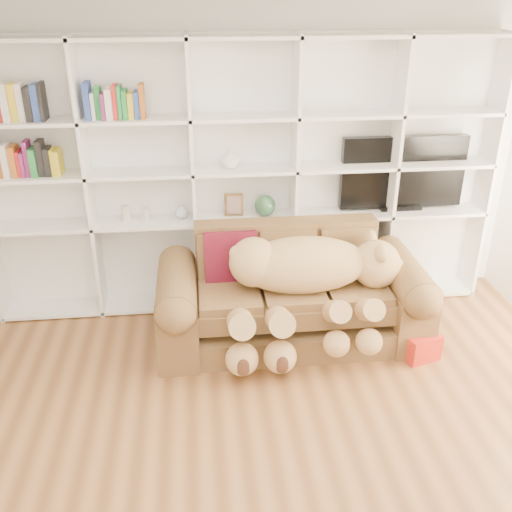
{
  "coord_description": "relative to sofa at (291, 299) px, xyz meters",
  "views": [
    {
      "loc": [
        -0.42,
        -2.43,
        2.76
      ],
      "look_at": [
        0.03,
        1.63,
        0.79
      ],
      "focal_mm": 40.0,
      "sensor_mm": 36.0,
      "label": 1
    }
  ],
  "objects": [
    {
      "name": "throw_pillow",
      "position": [
        -0.49,
        0.15,
        0.34
      ],
      "size": [
        0.44,
        0.25,
        0.46
      ],
      "primitive_type": "cube",
      "rotation": [
        -0.24,
        0.0,
        0.01
      ],
      "color": "maroon",
      "rests_on": "sofa"
    },
    {
      "name": "wall_back",
      "position": [
        -0.33,
        0.82,
        1.0
      ],
      "size": [
        5.0,
        0.02,
        2.7
      ],
      "primitive_type": "cube",
      "color": "white",
      "rests_on": "floor"
    },
    {
      "name": "floor",
      "position": [
        -0.33,
        -1.68,
        -0.35
      ],
      "size": [
        5.0,
        5.0,
        0.0
      ],
      "primitive_type": "plane",
      "color": "brown",
      "rests_on": "ground"
    },
    {
      "name": "picture_frame",
      "position": [
        -0.42,
        0.63,
        0.63
      ],
      "size": [
        0.17,
        0.04,
        0.21
      ],
      "primitive_type": "cube",
      "rotation": [
        0.0,
        0.0,
        -0.09
      ],
      "color": "brown",
      "rests_on": "bookshelf"
    },
    {
      "name": "tv",
      "position": [
        1.11,
        0.68,
        0.85
      ],
      "size": [
        1.14,
        0.18,
        0.67
      ],
      "color": "black",
      "rests_on": "bookshelf"
    },
    {
      "name": "bookshelf",
      "position": [
        -0.57,
        0.69,
        0.96
      ],
      "size": [
        4.43,
        0.35,
        2.4
      ],
      "color": "white",
      "rests_on": "floor"
    },
    {
      "name": "snow_globe",
      "position": [
        -0.89,
        0.63,
        0.58
      ],
      "size": [
        0.11,
        0.11,
        0.11
      ],
      "primitive_type": "sphere",
      "color": "silver",
      "rests_on": "bookshelf"
    },
    {
      "name": "green_vase",
      "position": [
        -0.14,
        0.63,
        0.61
      ],
      "size": [
        0.19,
        0.19,
        0.19
      ],
      "primitive_type": "sphere",
      "color": "#2C5635",
      "rests_on": "bookshelf"
    },
    {
      "name": "gift_box",
      "position": [
        0.98,
        -0.43,
        -0.24
      ],
      "size": [
        0.34,
        0.33,
        0.22
      ],
      "primitive_type": "cube",
      "rotation": [
        0.0,
        0.0,
        0.3
      ],
      "color": "red",
      "rests_on": "floor"
    },
    {
      "name": "sofa",
      "position": [
        0.0,
        0.0,
        0.0
      ],
      "size": [
        2.2,
        0.95,
        0.93
      ],
      "color": "brown",
      "rests_on": "floor"
    },
    {
      "name": "figurine_short",
      "position": [
        -1.2,
        0.63,
        0.57
      ],
      "size": [
        0.08,
        0.08,
        0.11
      ],
      "primitive_type": "cylinder",
      "rotation": [
        0.0,
        0.0,
        0.3
      ],
      "color": "beige",
      "rests_on": "bookshelf"
    },
    {
      "name": "teddy_bear",
      "position": [
        0.09,
        -0.19,
        0.28
      ],
      "size": [
        1.53,
        0.87,
        0.89
      ],
      "rotation": [
        0.0,
        0.0,
        0.04
      ],
      "color": "#E2B971",
      "rests_on": "sofa"
    },
    {
      "name": "shelf_vase",
      "position": [
        -0.45,
        0.63,
        1.05
      ],
      "size": [
        0.2,
        0.2,
        0.17
      ],
      "primitive_type": "imported",
      "rotation": [
        0.0,
        0.0,
        -0.2
      ],
      "color": "silver",
      "rests_on": "bookshelf"
    },
    {
      "name": "figurine_tall",
      "position": [
        -1.37,
        0.63,
        0.59
      ],
      "size": [
        0.07,
        0.07,
        0.14
      ],
      "primitive_type": "cylinder",
      "rotation": [
        0.0,
        0.0,
        -0.04
      ],
      "color": "beige",
      "rests_on": "bookshelf"
    }
  ]
}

